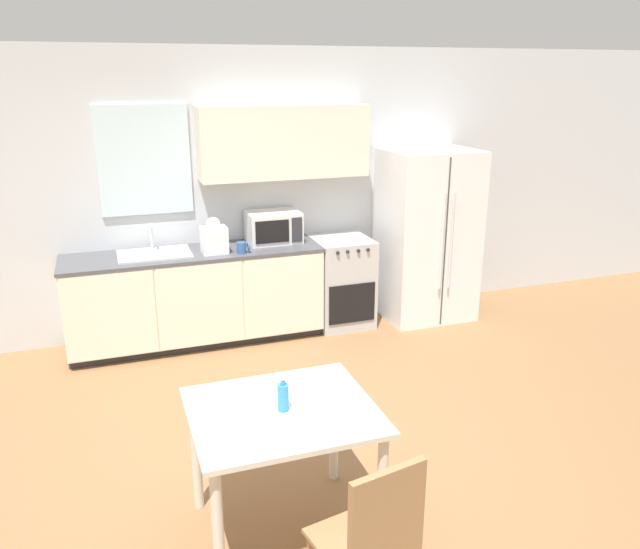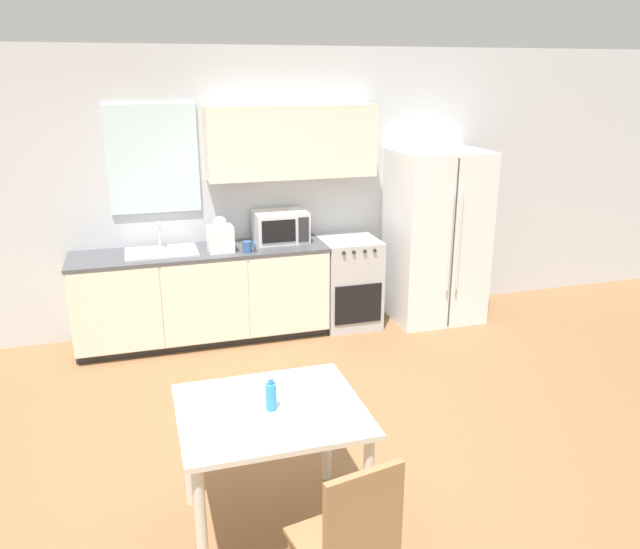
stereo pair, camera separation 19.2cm
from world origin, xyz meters
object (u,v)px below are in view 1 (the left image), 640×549
(oven_range, at_px, (341,281))
(microwave, at_px, (273,227))
(dining_chair_near, at_px, (374,538))
(drink_bottle, at_px, (283,396))
(dining_table, at_px, (283,429))
(coffee_mug, at_px, (242,248))
(refrigerator, at_px, (426,235))

(oven_range, distance_m, microwave, 0.90)
(dining_chair_near, distance_m, drink_bottle, 0.86)
(oven_range, xyz_separation_m, microwave, (-0.66, 0.10, 0.59))
(dining_table, relative_size, drink_bottle, 4.87)
(oven_range, bearing_deg, coffee_mug, -169.35)
(coffee_mug, bearing_deg, dining_chair_near, -92.99)
(oven_range, distance_m, coffee_mug, 1.17)
(refrigerator, bearing_deg, dining_chair_near, -121.32)
(dining_table, xyz_separation_m, dining_chair_near, (0.18, -0.79, -0.11))
(oven_range, xyz_separation_m, dining_table, (-1.40, -2.78, 0.20))
(oven_range, bearing_deg, refrigerator, -4.33)
(microwave, height_order, dining_table, microwave)
(dining_chair_near, bearing_deg, oven_range, 60.42)
(oven_range, bearing_deg, dining_table, -116.76)
(coffee_mug, height_order, drink_bottle, coffee_mug)
(refrigerator, relative_size, microwave, 3.45)
(coffee_mug, relative_size, dining_table, 0.12)
(coffee_mug, bearing_deg, microwave, 37.96)
(oven_range, relative_size, dining_chair_near, 0.96)
(refrigerator, xyz_separation_m, dining_chair_near, (-2.13, -3.50, -0.33))
(refrigerator, distance_m, coffee_mug, 1.96)
(microwave, height_order, coffee_mug, microwave)
(refrigerator, height_order, coffee_mug, refrigerator)
(oven_range, height_order, dining_table, oven_range)
(dining_table, bearing_deg, coffee_mug, 82.04)
(dining_chair_near, bearing_deg, coffee_mug, 76.24)
(microwave, bearing_deg, dining_table, -104.36)
(microwave, relative_size, coffee_mug, 4.34)
(oven_range, xyz_separation_m, refrigerator, (0.91, -0.07, 0.42))
(refrigerator, height_order, microwave, refrigerator)
(coffee_mug, xyz_separation_m, dining_chair_near, (-0.18, -3.37, -0.41))
(dining_table, bearing_deg, dining_chair_near, -76.87)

